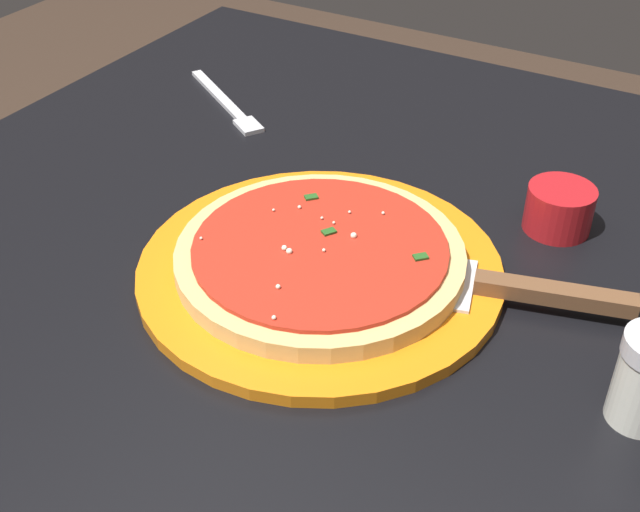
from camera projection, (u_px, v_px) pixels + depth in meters
The scene contains 6 objects.
restaurant_table at pixel (271, 401), 0.77m from camera, with size 1.11×0.89×0.78m.
serving_plate at pixel (320, 269), 0.71m from camera, with size 0.32×0.32×0.01m, color orange.
pizza at pixel (320, 255), 0.70m from camera, with size 0.25×0.25×0.02m.
pizza_server at pixel (504, 288), 0.67m from camera, with size 0.10×0.22×0.01m.
cup_small_sauce at pixel (559, 209), 0.76m from camera, with size 0.06×0.06×0.04m, color #B2191E.
fork at pixel (228, 104), 0.98m from camera, with size 0.11×0.17×0.00m.
Camera 1 is at (0.44, 0.31, 1.21)m, focal length 45.77 mm.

